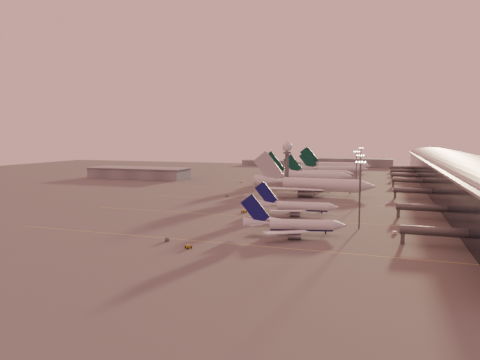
% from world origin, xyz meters
% --- Properties ---
extents(ground, '(700.00, 700.00, 0.00)m').
position_xyz_m(ground, '(0.00, 0.00, 0.00)').
color(ground, '#4F4C4C').
rests_on(ground, ground).
extents(taxiway_markings, '(180.00, 185.25, 0.02)m').
position_xyz_m(taxiway_markings, '(30.00, 56.00, 0.01)').
color(taxiway_markings, '#EFE154').
rests_on(taxiway_markings, ground).
extents(terminal, '(57.00, 362.00, 23.04)m').
position_xyz_m(terminal, '(107.88, 110.09, 10.52)').
color(terminal, black).
rests_on(terminal, ground).
extents(hangar, '(82.00, 27.00, 8.50)m').
position_xyz_m(hangar, '(-120.00, 140.00, 4.32)').
color(hangar, slate).
rests_on(hangar, ground).
extents(radar_tower, '(6.40, 6.40, 31.10)m').
position_xyz_m(radar_tower, '(5.00, 120.00, 20.95)').
color(radar_tower, '#505257').
rests_on(radar_tower, ground).
extents(mast_a, '(3.60, 0.56, 25.00)m').
position_xyz_m(mast_a, '(58.00, 0.00, 13.74)').
color(mast_a, '#505257').
rests_on(mast_a, ground).
extents(mast_b, '(3.60, 0.56, 25.00)m').
position_xyz_m(mast_b, '(55.00, 55.00, 13.74)').
color(mast_b, '#505257').
rests_on(mast_b, ground).
extents(mast_c, '(3.60, 0.56, 25.00)m').
position_xyz_m(mast_c, '(50.00, 110.00, 13.74)').
color(mast_c, '#505257').
rests_on(mast_c, ground).
extents(mast_d, '(3.60, 0.56, 25.00)m').
position_xyz_m(mast_d, '(48.00, 200.00, 13.74)').
color(mast_d, '#505257').
rests_on(mast_d, ground).
extents(distant_horizon, '(165.00, 37.50, 9.00)m').
position_xyz_m(distant_horizon, '(2.62, 325.14, 3.89)').
color(distant_horizon, slate).
rests_on(distant_horizon, ground).
extents(narrowbody_near, '(34.73, 27.38, 13.82)m').
position_xyz_m(narrowbody_near, '(37.80, -16.96, 2.80)').
color(narrowbody_near, silver).
rests_on(narrowbody_near, ground).
extents(narrowbody_mid, '(35.48, 28.16, 13.89)m').
position_xyz_m(narrowbody_mid, '(31.01, 21.88, 2.81)').
color(narrowbody_mid, silver).
rests_on(narrowbody_mid, ground).
extents(widebody_white, '(70.62, 56.45, 24.83)m').
position_xyz_m(widebody_white, '(27.53, 86.85, 4.30)').
color(widebody_white, silver).
rests_on(widebody_white, ground).
extents(greentail_a, '(63.06, 50.70, 22.93)m').
position_xyz_m(greentail_a, '(14.60, 141.81, 4.05)').
color(greentail_a, silver).
rests_on(greentail_a, ground).
extents(greentail_b, '(53.85, 43.20, 19.64)m').
position_xyz_m(greentail_b, '(18.39, 174.82, 3.47)').
color(greentail_b, silver).
rests_on(greentail_b, ground).
extents(greentail_c, '(57.46, 45.78, 21.38)m').
position_xyz_m(greentail_c, '(24.84, 217.30, 3.78)').
color(greentail_c, silver).
rests_on(greentail_c, ground).
extents(greentail_d, '(65.91, 53.08, 23.93)m').
position_xyz_m(greentail_d, '(22.12, 255.94, 4.23)').
color(greentail_d, silver).
rests_on(greentail_d, ground).
extents(gsv_truck_a, '(6.57, 4.67, 2.51)m').
position_xyz_m(gsv_truck_a, '(1.82, -38.33, 1.28)').
color(gsv_truck_a, '#5B5D60').
rests_on(gsv_truck_a, ground).
extents(gsv_tug_near, '(3.61, 4.09, 1.00)m').
position_xyz_m(gsv_tug_near, '(11.70, -44.48, 0.52)').
color(gsv_tug_near, gold).
rests_on(gsv_tug_near, ground).
extents(gsv_catering_a, '(5.48, 4.10, 4.11)m').
position_xyz_m(gsv_catering_a, '(70.11, -5.19, 2.06)').
color(gsv_catering_a, silver).
rests_on(gsv_catering_a, ground).
extents(gsv_tug_mid, '(4.53, 4.00, 1.11)m').
position_xyz_m(gsv_tug_mid, '(8.65, 17.64, 0.57)').
color(gsv_tug_mid, gold).
rests_on(gsv_tug_mid, ground).
extents(gsv_truck_b, '(5.58, 3.89, 2.13)m').
position_xyz_m(gsv_truck_b, '(40.30, 31.09, 1.09)').
color(gsv_truck_b, silver).
rests_on(gsv_truck_b, ground).
extents(gsv_truck_c, '(5.39, 4.14, 2.08)m').
position_xyz_m(gsv_truck_c, '(-15.65, 62.48, 1.06)').
color(gsv_truck_c, '#5B5D60').
rests_on(gsv_truck_c, ground).
extents(gsv_catering_b, '(4.99, 2.51, 4.03)m').
position_xyz_m(gsv_catering_b, '(68.12, 61.63, 2.01)').
color(gsv_catering_b, silver).
rests_on(gsv_catering_b, ground).
extents(gsv_tug_far, '(2.32, 3.39, 0.90)m').
position_xyz_m(gsv_tug_far, '(15.16, 96.25, 0.46)').
color(gsv_tug_far, silver).
rests_on(gsv_tug_far, ground).
extents(gsv_truck_d, '(4.02, 6.29, 2.39)m').
position_xyz_m(gsv_truck_d, '(-31.98, 134.37, 1.22)').
color(gsv_truck_d, silver).
rests_on(gsv_truck_d, ground).
extents(gsv_tug_hangar, '(3.60, 2.47, 0.95)m').
position_xyz_m(gsv_tug_hangar, '(45.99, 145.34, 0.49)').
color(gsv_tug_hangar, gold).
rests_on(gsv_tug_hangar, ground).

